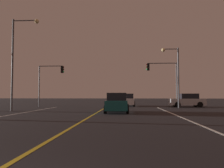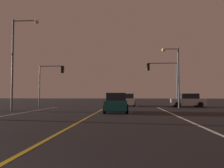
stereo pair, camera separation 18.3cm
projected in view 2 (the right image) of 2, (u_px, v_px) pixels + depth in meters
name	position (u px, v px, depth m)	size (l,w,h in m)	color
lane_edge_right	(196.00, 124.00, 12.13)	(0.16, 32.63, 0.01)	silver
lane_center_divider	(77.00, 123.00, 12.58)	(0.16, 32.63, 0.01)	gold
car_lead_same_lane	(117.00, 103.00, 20.06)	(2.02, 4.30, 1.70)	black
car_ahead_far	(128.00, 100.00, 31.65)	(2.02, 4.30, 1.70)	black
car_crossing_side	(188.00, 100.00, 29.30)	(4.30, 2.02, 1.70)	black
traffic_light_near_right	(162.00, 74.00, 29.03)	(3.82, 0.36, 5.55)	#4C4C51
traffic_light_near_left	(52.00, 76.00, 30.04)	(3.34, 0.36, 5.31)	#4C4C51
street_lamp_left_mid	(18.00, 53.00, 22.79)	(2.68, 0.44, 8.98)	#4C4C51
street_lamp_right_far	(174.00, 69.00, 27.15)	(2.02, 0.44, 7.07)	#4C4C51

